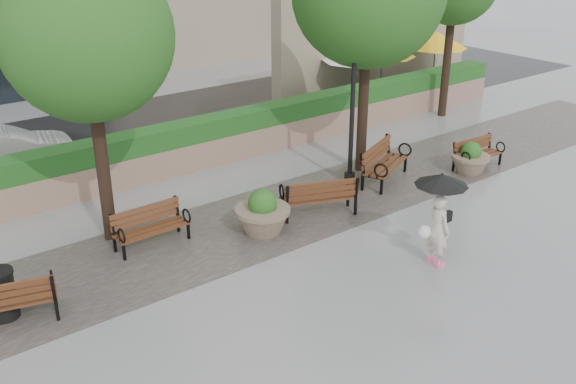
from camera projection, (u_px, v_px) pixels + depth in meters
ground at (388, 256)px, 13.53m from camera, size 100.00×100.00×0.00m
cobble_strip at (300, 208)px, 15.70m from camera, size 28.00×3.20×0.01m
hedge_wall at (213, 140)px, 18.34m from camera, size 24.00×0.80×1.35m
cafe_wall at (378, 40)px, 25.29m from camera, size 10.00×0.60×4.00m
cafe_hedge at (408, 92)px, 24.03m from camera, size 8.00×0.50×0.90m
asphalt_street at (151, 128)px, 21.51m from camera, size 40.00×7.00×0.00m
bench_0 at (6, 310)px, 11.20m from camera, size 1.84×1.12×0.93m
bench_1 at (152, 235)px, 13.85m from camera, size 1.63×0.67×0.87m
bench_2 at (318, 204)px, 15.24m from camera, size 1.91×1.32×0.96m
bench_3 at (384, 170)px, 17.17m from camera, size 2.02×1.44×1.01m
bench_4 at (477, 160)px, 18.07m from camera, size 1.57×0.69×0.83m
planter_left at (263, 216)px, 14.36m from camera, size 1.25×1.25×1.05m
planter_right at (470, 161)px, 17.70m from camera, size 1.06×1.06×0.89m
trash_bin at (2, 296)px, 11.31m from camera, size 0.54×0.54×0.90m
lamppost at (352, 117)px, 16.39m from camera, size 0.28×0.28×4.18m
tree_0 at (93, 40)px, 12.68m from camera, size 3.53×3.44×6.18m
patio_umb_white at (356, 53)px, 23.11m from camera, size 2.50×2.50×2.30m
patio_umb_yellow_a at (383, 48)px, 23.91m from camera, size 2.50×2.50×2.30m
patio_umb_yellow_b at (436, 40)px, 25.37m from camera, size 2.50×2.50×2.30m
car_right at (5, 151)px, 17.69m from camera, size 3.87×1.80×1.23m
pedestrian at (439, 210)px, 12.79m from camera, size 1.07×1.07×1.96m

